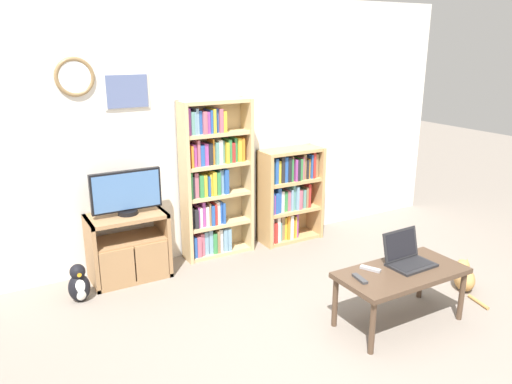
{
  "coord_description": "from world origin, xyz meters",
  "views": [
    {
      "loc": [
        -2.16,
        -2.31,
        2.15
      ],
      "look_at": [
        -0.13,
        1.25,
        0.92
      ],
      "focal_mm": 35.0,
      "sensor_mm": 36.0,
      "label": 1
    }
  ],
  "objects_px": {
    "tv_stand": "(129,247)",
    "laptop": "(407,256)",
    "television": "(126,193)",
    "remote_far_from_laptop": "(370,269)",
    "bookshelf_tall": "(212,180)",
    "penguin_figurine": "(79,285)",
    "coffee_table": "(401,276)",
    "remote_near_laptop": "(360,279)",
    "bookshelf_short": "(287,194)",
    "cat": "(464,277)"
  },
  "relations": [
    {
      "from": "laptop",
      "to": "coffee_table",
      "type": "bearing_deg",
      "value": -150.99
    },
    {
      "from": "tv_stand",
      "to": "remote_near_laptop",
      "type": "relative_size",
      "value": 4.34
    },
    {
      "from": "bookshelf_tall",
      "to": "coffee_table",
      "type": "distance_m",
      "value": 2.12
    },
    {
      "from": "cat",
      "to": "tv_stand",
      "type": "bearing_deg",
      "value": -179.07
    },
    {
      "from": "television",
      "to": "bookshelf_tall",
      "type": "bearing_deg",
      "value": 7.1
    },
    {
      "from": "television",
      "to": "coffee_table",
      "type": "xyz_separation_m",
      "value": [
        1.61,
        -1.85,
        -0.44
      ]
    },
    {
      "from": "penguin_figurine",
      "to": "television",
      "type": "bearing_deg",
      "value": 24.09
    },
    {
      "from": "bookshelf_short",
      "to": "remote_near_laptop",
      "type": "relative_size",
      "value": 6.33
    },
    {
      "from": "bookshelf_short",
      "to": "laptop",
      "type": "bearing_deg",
      "value": -92.22
    },
    {
      "from": "tv_stand",
      "to": "bookshelf_short",
      "type": "distance_m",
      "value": 1.84
    },
    {
      "from": "television",
      "to": "penguin_figurine",
      "type": "bearing_deg",
      "value": -155.91
    },
    {
      "from": "bookshelf_short",
      "to": "remote_far_from_laptop",
      "type": "height_order",
      "value": "bookshelf_short"
    },
    {
      "from": "cat",
      "to": "remote_near_laptop",
      "type": "bearing_deg",
      "value": -141.74
    },
    {
      "from": "bookshelf_short",
      "to": "cat",
      "type": "distance_m",
      "value": 2.0
    },
    {
      "from": "bookshelf_short",
      "to": "coffee_table",
      "type": "height_order",
      "value": "bookshelf_short"
    },
    {
      "from": "bookshelf_tall",
      "to": "remote_far_from_laptop",
      "type": "height_order",
      "value": "bookshelf_tall"
    },
    {
      "from": "tv_stand",
      "to": "bookshelf_short",
      "type": "xyz_separation_m",
      "value": [
        1.82,
        0.09,
        0.22
      ]
    },
    {
      "from": "cat",
      "to": "penguin_figurine",
      "type": "height_order",
      "value": "penguin_figurine"
    },
    {
      "from": "tv_stand",
      "to": "laptop",
      "type": "bearing_deg",
      "value": -45.19
    },
    {
      "from": "television",
      "to": "cat",
      "type": "height_order",
      "value": "television"
    },
    {
      "from": "bookshelf_short",
      "to": "penguin_figurine",
      "type": "height_order",
      "value": "bookshelf_short"
    },
    {
      "from": "bookshelf_tall",
      "to": "coffee_table",
      "type": "xyz_separation_m",
      "value": [
        0.7,
        -1.96,
        -0.4
      ]
    },
    {
      "from": "laptop",
      "to": "penguin_figurine",
      "type": "distance_m",
      "value": 2.76
    },
    {
      "from": "tv_stand",
      "to": "penguin_figurine",
      "type": "bearing_deg",
      "value": -155.91
    },
    {
      "from": "tv_stand",
      "to": "remote_far_from_laptop",
      "type": "relative_size",
      "value": 4.4
    },
    {
      "from": "coffee_table",
      "to": "cat",
      "type": "height_order",
      "value": "coffee_table"
    },
    {
      "from": "bookshelf_short",
      "to": "remote_far_from_laptop",
      "type": "bearing_deg",
      "value": -102.53
    },
    {
      "from": "bookshelf_tall",
      "to": "laptop",
      "type": "bearing_deg",
      "value": -66.41
    },
    {
      "from": "coffee_table",
      "to": "remote_near_laptop",
      "type": "height_order",
      "value": "remote_near_laptop"
    },
    {
      "from": "tv_stand",
      "to": "penguin_figurine",
      "type": "height_order",
      "value": "tv_stand"
    },
    {
      "from": "coffee_table",
      "to": "remote_near_laptop",
      "type": "relative_size",
      "value": 6.23
    },
    {
      "from": "bookshelf_tall",
      "to": "laptop",
      "type": "distance_m",
      "value": 2.08
    },
    {
      "from": "remote_far_from_laptop",
      "to": "penguin_figurine",
      "type": "bearing_deg",
      "value": -64.29
    },
    {
      "from": "coffee_table",
      "to": "cat",
      "type": "xyz_separation_m",
      "value": [
        0.93,
        0.12,
        -0.29
      ]
    },
    {
      "from": "coffee_table",
      "to": "penguin_figurine",
      "type": "bearing_deg",
      "value": 143.02
    },
    {
      "from": "tv_stand",
      "to": "laptop",
      "type": "height_order",
      "value": "laptop"
    },
    {
      "from": "laptop",
      "to": "remote_far_from_laptop",
      "type": "xyz_separation_m",
      "value": [
        -0.33,
        0.06,
        -0.05
      ]
    },
    {
      "from": "remote_far_from_laptop",
      "to": "laptop",
      "type": "bearing_deg",
      "value": 143.53
    },
    {
      "from": "television",
      "to": "remote_far_from_laptop",
      "type": "xyz_separation_m",
      "value": [
        1.41,
        -1.72,
        -0.38
      ]
    },
    {
      "from": "television",
      "to": "laptop",
      "type": "relative_size",
      "value": 1.74
    },
    {
      "from": "bookshelf_tall",
      "to": "remote_near_laptop",
      "type": "relative_size",
      "value": 9.82
    },
    {
      "from": "bookshelf_tall",
      "to": "remote_far_from_laptop",
      "type": "distance_m",
      "value": 1.93
    },
    {
      "from": "bookshelf_tall",
      "to": "tv_stand",
      "type": "bearing_deg",
      "value": -172.53
    },
    {
      "from": "coffee_table",
      "to": "cat",
      "type": "bearing_deg",
      "value": 7.43
    },
    {
      "from": "bookshelf_tall",
      "to": "television",
      "type": "bearing_deg",
      "value": -172.9
    },
    {
      "from": "bookshelf_tall",
      "to": "penguin_figurine",
      "type": "relative_size",
      "value": 4.74
    },
    {
      "from": "television",
      "to": "remote_near_laptop",
      "type": "relative_size",
      "value": 3.89
    },
    {
      "from": "television",
      "to": "remote_far_from_laptop",
      "type": "height_order",
      "value": "television"
    },
    {
      "from": "coffee_table",
      "to": "penguin_figurine",
      "type": "xyz_separation_m",
      "value": [
        -2.14,
        1.61,
        -0.25
      ]
    },
    {
      "from": "tv_stand",
      "to": "cat",
      "type": "relative_size",
      "value": 1.38
    }
  ]
}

